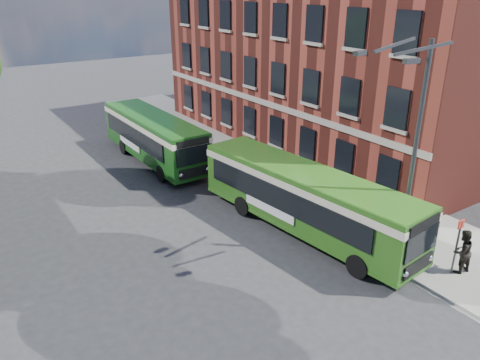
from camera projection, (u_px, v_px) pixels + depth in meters
ground at (275, 271)px, 19.04m from camera, size 120.00×120.00×0.00m
pavement at (285, 172)px, 28.72m from camera, size 6.00×48.00×0.15m
kerb_line at (244, 185)px, 27.18m from camera, size 0.12×48.00×0.01m
brick_office at (331, 43)px, 32.69m from camera, size 12.10×26.00×14.20m
street_lamp at (409, 151)px, 18.13m from camera, size 2.96×2.38×9.00m
bus_stop_sign at (457, 243)px, 18.12m from camera, size 0.35×0.08×2.52m
bus_front at (305, 195)px, 21.49m from camera, size 3.76×12.00×3.02m
bus_rear at (154, 134)px, 30.13m from camera, size 2.71×10.79×3.02m
pedestrian_a at (419, 247)px, 18.72m from camera, size 0.69×0.47×1.87m
pedestrian_b at (462, 251)px, 18.41m from camera, size 1.01×0.85×1.85m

